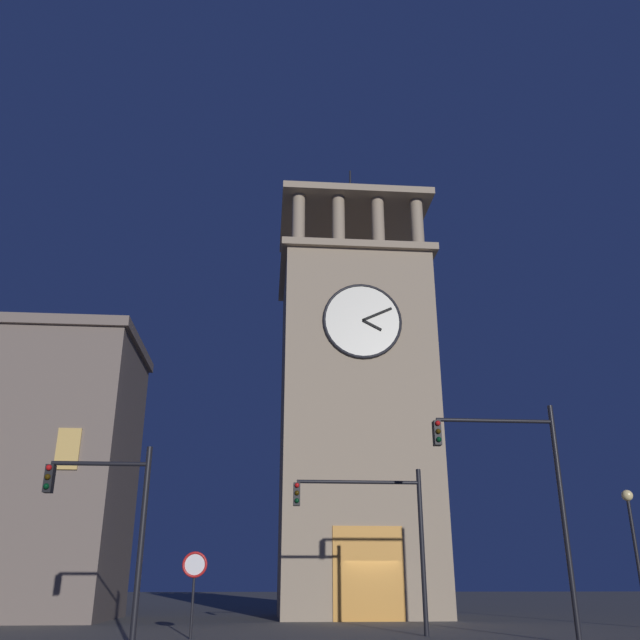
{
  "coord_description": "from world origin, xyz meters",
  "views": [
    {
      "loc": [
        4.87,
        32.27,
        1.6
      ],
      "look_at": [
        2.02,
        -3.19,
        15.45
      ],
      "focal_mm": 37.91,
      "sensor_mm": 36.0,
      "label": 1
    }
  ],
  "objects_px": {
    "clocktower": "(355,420)",
    "traffic_signal_mid": "(109,512)",
    "traffic_signal_far": "(523,481)",
    "traffic_signal_near": "(377,520)",
    "street_lamp": "(633,529)",
    "no_horn_sign": "(194,570)"
  },
  "relations": [
    {
      "from": "traffic_signal_mid",
      "to": "no_horn_sign",
      "type": "distance_m",
      "value": 4.22
    },
    {
      "from": "clocktower",
      "to": "traffic_signal_near",
      "type": "bearing_deg",
      "value": 85.54
    },
    {
      "from": "traffic_signal_near",
      "to": "clocktower",
      "type": "bearing_deg",
      "value": -94.46
    },
    {
      "from": "clocktower",
      "to": "traffic_signal_far",
      "type": "xyz_separation_m",
      "value": [
        -3.07,
        15.23,
        -5.28
      ]
    },
    {
      "from": "clocktower",
      "to": "traffic_signal_near",
      "type": "distance_m",
      "value": 13.67
    },
    {
      "from": "clocktower",
      "to": "street_lamp",
      "type": "xyz_separation_m",
      "value": [
        -9.89,
        8.56,
        -6.18
      ]
    },
    {
      "from": "traffic_signal_mid",
      "to": "street_lamp",
      "type": "distance_m",
      "value": 20.26
    },
    {
      "from": "clocktower",
      "to": "traffic_signal_mid",
      "type": "height_order",
      "value": "clocktower"
    },
    {
      "from": "traffic_signal_far",
      "to": "street_lamp",
      "type": "relative_size",
      "value": 1.34
    },
    {
      "from": "traffic_signal_near",
      "to": "no_horn_sign",
      "type": "xyz_separation_m",
      "value": [
        5.88,
        0.61,
        -1.61
      ]
    },
    {
      "from": "traffic_signal_far",
      "to": "street_lamp",
      "type": "distance_m",
      "value": 9.58
    },
    {
      "from": "traffic_signal_mid",
      "to": "no_horn_sign",
      "type": "relative_size",
      "value": 2.05
    },
    {
      "from": "traffic_signal_near",
      "to": "street_lamp",
      "type": "distance_m",
      "value": 11.42
    },
    {
      "from": "clocktower",
      "to": "traffic_signal_far",
      "type": "height_order",
      "value": "clocktower"
    },
    {
      "from": "street_lamp",
      "to": "traffic_signal_far",
      "type": "bearing_deg",
      "value": 44.34
    },
    {
      "from": "traffic_signal_far",
      "to": "clocktower",
      "type": "bearing_deg",
      "value": -78.6
    },
    {
      "from": "clocktower",
      "to": "street_lamp",
      "type": "distance_m",
      "value": 14.47
    },
    {
      "from": "street_lamp",
      "to": "no_horn_sign",
      "type": "relative_size",
      "value": 2.03
    },
    {
      "from": "traffic_signal_mid",
      "to": "traffic_signal_far",
      "type": "height_order",
      "value": "traffic_signal_far"
    },
    {
      "from": "traffic_signal_near",
      "to": "street_lamp",
      "type": "height_order",
      "value": "traffic_signal_near"
    },
    {
      "from": "traffic_signal_far",
      "to": "no_horn_sign",
      "type": "height_order",
      "value": "traffic_signal_far"
    },
    {
      "from": "traffic_signal_near",
      "to": "no_horn_sign",
      "type": "relative_size",
      "value": 2.09
    }
  ]
}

